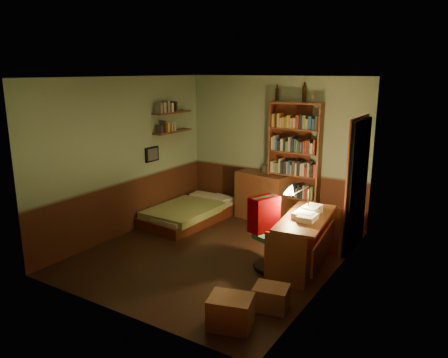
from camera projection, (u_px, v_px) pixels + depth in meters
The scene contains 24 objects.
floor at pixel (215, 253), 6.63m from camera, with size 3.50×4.00×0.02m, color black.
ceiling at pixel (214, 76), 6.00m from camera, with size 3.50×4.00×0.02m, color silver.
wall_back at pixel (275, 149), 7.97m from camera, with size 3.50×0.02×2.60m, color gray.
wall_left at pixel (126, 157), 7.22m from camera, with size 0.02×4.00×2.60m, color gray.
wall_right at pixel (334, 186), 5.41m from camera, with size 0.02×4.00×2.60m, color gray.
wall_front at pixel (112, 204), 4.66m from camera, with size 3.50×0.02×2.60m, color gray.
doorway at pixel (358, 186), 6.57m from camera, with size 0.06×0.90×2.00m, color black.
door_trim at pixel (355, 185), 6.59m from camera, with size 0.02×0.98×2.08m, color #4B1D0F.
bed at pixel (189, 207), 7.96m from camera, with size 0.94×1.76×0.52m, color olive.
dresser at pixel (264, 196), 8.02m from camera, with size 0.99×0.50×0.88m, color brown.
mini_stereo at pixel (270, 169), 7.97m from camera, with size 0.23×0.18×0.13m, color #B2B2B7.
bookshelf at pixel (294, 165), 7.66m from camera, with size 0.93×0.29×2.17m, color brown.
bottle_left at pixel (277, 95), 7.67m from camera, with size 0.06×0.06×0.22m, color black.
bottle_right at pixel (304, 94), 7.40m from camera, with size 0.07×0.07×0.27m, color black.
desk at pixel (305, 242), 6.07m from camera, with size 0.57×1.38×0.74m, color brown.
paper_stack at pixel (312, 210), 6.10m from camera, with size 0.21×0.29×0.11m, color silver.
desk_lamp at pixel (309, 193), 6.02m from camera, with size 0.18×0.18×0.60m, color black.
office_chair at pixel (273, 231), 5.96m from camera, with size 0.55×0.48×1.10m, color #326249.
red_jacket at pixel (254, 173), 5.84m from camera, with size 0.23×0.42×0.50m, color #940002.
wall_shelf_lower at pixel (173, 132), 7.99m from camera, with size 0.20×0.90×0.03m, color brown.
wall_shelf_upper at pixel (172, 112), 7.90m from camera, with size 0.20×0.90×0.03m, color brown.
framed_picture at pixel (152, 154), 7.70m from camera, with size 0.04×0.32×0.26m, color black.
cardboard_box_a at pixel (231, 312), 4.68m from camera, with size 0.46×0.37×0.34m, color brown.
cardboard_box_b at pixel (271, 298), 5.05m from camera, with size 0.39×0.32×0.27m, color brown.
Camera 1 is at (3.37, -5.16, 2.69)m, focal length 35.00 mm.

